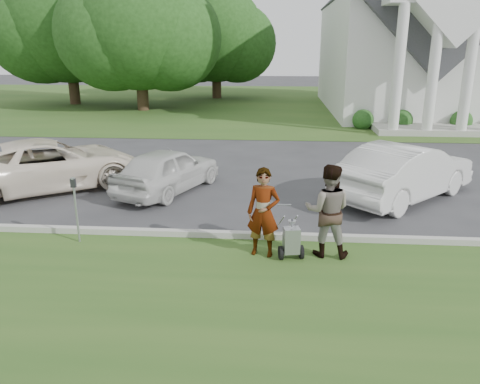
# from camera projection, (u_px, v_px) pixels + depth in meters

# --- Properties ---
(ground) EXTENTS (120.00, 120.00, 0.00)m
(ground) POSITION_uv_depth(u_px,v_px,m) (229.00, 248.00, 10.08)
(ground) COLOR #333335
(ground) RESTS_ON ground
(grass_strip) EXTENTS (80.00, 7.00, 0.01)m
(grass_strip) POSITION_uv_depth(u_px,v_px,m) (210.00, 328.00, 7.22)
(grass_strip) COLOR #2B4F1B
(grass_strip) RESTS_ON ground
(church_lawn) EXTENTS (80.00, 30.00, 0.01)m
(church_lawn) POSITION_uv_depth(u_px,v_px,m) (264.00, 103.00, 35.76)
(church_lawn) COLOR #2B4F1B
(church_lawn) RESTS_ON ground
(curb) EXTENTS (80.00, 0.18, 0.15)m
(curb) POSITION_uv_depth(u_px,v_px,m) (231.00, 235.00, 10.58)
(curb) COLOR #9E9E93
(curb) RESTS_ON ground
(church) EXTENTS (9.19, 19.00, 24.10)m
(church) POSITION_uv_depth(u_px,v_px,m) (405.00, 16.00, 29.63)
(church) COLOR white
(church) RESTS_ON ground
(tree_left) EXTENTS (10.63, 8.40, 9.71)m
(tree_left) POSITION_uv_depth(u_px,v_px,m) (138.00, 30.00, 30.05)
(tree_left) COLOR #332316
(tree_left) RESTS_ON ground
(tree_far) EXTENTS (11.64, 9.20, 10.73)m
(tree_far) POSITION_uv_depth(u_px,v_px,m) (67.00, 23.00, 33.17)
(tree_far) COLOR #332316
(tree_far) RESTS_ON ground
(tree_back) EXTENTS (9.61, 7.60, 8.89)m
(tree_back) POSITION_uv_depth(u_px,v_px,m) (216.00, 38.00, 37.49)
(tree_back) COLOR #332316
(tree_back) RESTS_ON ground
(striping_cart) EXTENTS (0.58, 1.03, 0.91)m
(striping_cart) POSITION_uv_depth(u_px,v_px,m) (291.00, 241.00, 9.45)
(striping_cart) COLOR black
(striping_cart) RESTS_ON ground
(person_left) EXTENTS (0.75, 0.57, 1.85)m
(person_left) POSITION_uv_depth(u_px,v_px,m) (263.00, 213.00, 9.47)
(person_left) COLOR #999999
(person_left) RESTS_ON ground
(person_right) EXTENTS (1.01, 0.82, 1.93)m
(person_right) POSITION_uv_depth(u_px,v_px,m) (328.00, 211.00, 9.45)
(person_right) COLOR #999999
(person_right) RESTS_ON ground
(parking_meter_near) EXTENTS (0.11, 0.10, 1.48)m
(parking_meter_near) POSITION_uv_depth(u_px,v_px,m) (75.00, 202.00, 10.09)
(parking_meter_near) COLOR #999BA1
(parking_meter_near) RESTS_ON ground
(car_a) EXTENTS (5.89, 5.17, 1.51)m
(car_a) POSITION_uv_depth(u_px,v_px,m) (50.00, 164.00, 14.05)
(car_a) COLOR silver
(car_a) RESTS_ON ground
(car_b) EXTENTS (2.95, 4.22, 1.33)m
(car_b) POSITION_uv_depth(u_px,v_px,m) (168.00, 170.00, 13.79)
(car_b) COLOR silver
(car_b) RESTS_ON ground
(car_d) EXTENTS (4.62, 4.60, 1.59)m
(car_d) POSITION_uv_depth(u_px,v_px,m) (405.00, 172.00, 13.09)
(car_d) COLOR silver
(car_d) RESTS_ON ground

